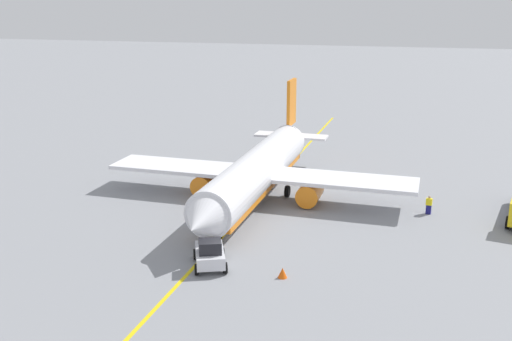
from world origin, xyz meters
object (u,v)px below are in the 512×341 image
airplane (257,172)px  refueling_worker (429,205)px  pushback_tug (210,254)px  safety_cone_nose (283,273)px

airplane → refueling_worker: airplane is taller
pushback_tug → safety_cone_nose: (0.30, 5.45, -0.64)m
airplane → refueling_worker: (-0.17, 15.96, -1.93)m
airplane → safety_cone_nose: (15.92, 6.27, -2.38)m
refueling_worker → safety_cone_nose: size_ratio=2.31×
airplane → refueling_worker: 16.08m
airplane → safety_cone_nose: size_ratio=45.01×
airplane → refueling_worker: bearing=90.6°
refueling_worker → airplane: bearing=-89.4°
refueling_worker → safety_cone_nose: 18.79m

